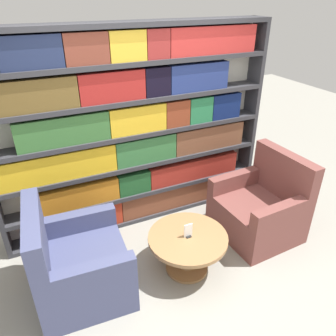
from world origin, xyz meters
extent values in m
plane|color=gray|center=(0.00, 0.00, 0.00)|extent=(14.00, 14.00, 0.00)
cube|color=silver|center=(0.00, 1.48, 1.15)|extent=(3.17, 0.05, 2.30)
cube|color=#333338|center=(1.56, 1.35, 1.15)|extent=(0.05, 0.30, 2.30)
cube|color=#333338|center=(0.00, 1.35, 0.03)|extent=(3.07, 0.30, 0.05)
cube|color=#333338|center=(0.00, 1.35, 0.38)|extent=(3.07, 0.30, 0.05)
cube|color=#333338|center=(0.00, 1.35, 0.77)|extent=(3.07, 0.30, 0.05)
cube|color=#333338|center=(0.00, 1.35, 1.15)|extent=(3.07, 0.30, 0.05)
cube|color=#333338|center=(0.00, 1.35, 1.53)|extent=(3.07, 0.30, 0.05)
cube|color=#333338|center=(0.00, 1.35, 1.91)|extent=(3.07, 0.30, 0.05)
cube|color=#333338|center=(0.00, 1.35, 2.27)|extent=(3.07, 0.30, 0.05)
cube|color=#A32026|center=(-0.87, 1.33, 0.20)|extent=(0.73, 0.20, 0.30)
cube|color=#AF301B|center=(-0.39, 1.33, 0.20)|extent=(0.21, 0.20, 0.30)
cube|color=brown|center=(0.47, 1.33, 0.20)|extent=(1.49, 0.20, 0.30)
cube|color=orange|center=(-0.78, 1.33, 0.54)|extent=(0.96, 0.20, 0.26)
cube|color=#205629|center=(-0.09, 1.33, 0.54)|extent=(0.39, 0.20, 0.26)
cube|color=maroon|center=(0.72, 1.33, 0.54)|extent=(1.23, 0.20, 0.26)
cube|color=gold|center=(-0.90, 1.33, 0.94)|extent=(1.21, 0.20, 0.30)
cube|color=#34703B|center=(0.07, 1.33, 0.94)|extent=(0.72, 0.20, 0.30)
cube|color=brown|center=(0.91, 1.33, 0.94)|extent=(0.94, 0.20, 0.30)
cube|color=#376B33|center=(-0.80, 1.33, 1.32)|extent=(0.92, 0.20, 0.30)
cube|color=gold|center=(-0.01, 1.33, 1.32)|extent=(0.64, 0.20, 0.30)
cube|color=brown|center=(0.46, 1.33, 1.32)|extent=(0.29, 0.20, 0.30)
cube|color=#267547|center=(0.76, 1.33, 1.32)|extent=(0.30, 0.20, 0.30)
cube|color=#0F1F52|center=(1.11, 1.33, 1.32)|extent=(0.38, 0.20, 0.30)
cube|color=brown|center=(-1.02, 1.33, 1.71)|extent=(0.81, 0.20, 0.30)
cube|color=#A4221F|center=(-0.26, 1.33, 1.71)|extent=(0.67, 0.20, 0.30)
cube|color=black|center=(0.22, 1.33, 1.71)|extent=(0.28, 0.20, 0.30)
cube|color=navy|center=(0.73, 1.33, 1.71)|extent=(0.71, 0.20, 0.30)
cube|color=#202B4D|center=(-0.96, 1.33, 2.08)|extent=(0.54, 0.20, 0.29)
cube|color=brown|center=(-0.48, 1.33, 2.08)|extent=(0.41, 0.20, 0.29)
cube|color=gold|center=(-0.08, 1.33, 2.08)|extent=(0.37, 0.20, 0.29)
cube|color=maroon|center=(0.23, 1.33, 2.08)|extent=(0.25, 0.20, 0.29)
cube|color=red|center=(0.89, 1.33, 2.08)|extent=(1.05, 0.20, 0.29)
cube|color=#42476B|center=(-0.91, 0.46, 0.22)|extent=(0.87, 0.92, 0.43)
cube|color=#42476B|center=(-1.25, 0.48, 0.70)|extent=(0.19, 0.88, 0.54)
cube|color=#42476B|center=(-0.86, 0.08, 0.53)|extent=(0.68, 0.16, 0.20)
cube|color=#42476B|center=(-0.81, 0.83, 0.53)|extent=(0.68, 0.16, 0.20)
cube|color=brown|center=(1.11, 0.46, 0.22)|extent=(0.86, 0.91, 0.43)
cube|color=brown|center=(1.44, 0.47, 0.70)|extent=(0.18, 0.88, 0.54)
cube|color=brown|center=(1.02, 0.83, 0.53)|extent=(0.68, 0.15, 0.20)
cube|color=brown|center=(1.05, 0.08, 0.53)|extent=(0.68, 0.15, 0.20)
cylinder|color=olive|center=(0.10, 0.27, 0.19)|extent=(0.14, 0.14, 0.39)
cylinder|color=olive|center=(0.10, 0.27, 0.01)|extent=(0.44, 0.44, 0.03)
cylinder|color=olive|center=(0.10, 0.27, 0.41)|extent=(0.79, 0.79, 0.04)
cube|color=black|center=(0.10, 0.27, 0.43)|extent=(0.05, 0.06, 0.01)
cube|color=white|center=(0.10, 0.27, 0.50)|extent=(0.09, 0.01, 0.15)
camera|label=1|loc=(-1.14, -1.91, 2.55)|focal=35.00mm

